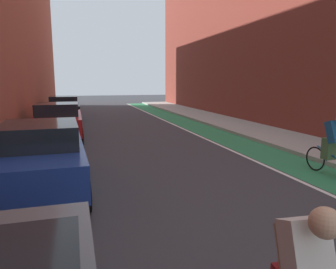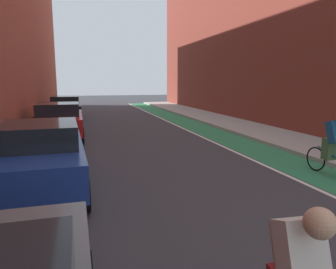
# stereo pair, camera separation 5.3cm
# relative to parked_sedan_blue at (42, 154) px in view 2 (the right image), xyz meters

# --- Properties ---
(ground_plane) EXTENTS (85.87, 85.87, 0.00)m
(ground_plane) POSITION_rel_parked_sedan_blue_xyz_m (3.34, 5.62, -0.79)
(ground_plane) COLOR #38383D
(bike_lane_paint) EXTENTS (1.60, 39.03, 0.00)m
(bike_lane_paint) POSITION_rel_parked_sedan_blue_xyz_m (6.94, 7.62, -0.79)
(bike_lane_paint) COLOR #2D8451
(bike_lane_paint) RESTS_ON ground
(lane_divider_stripe) EXTENTS (0.12, 39.03, 0.00)m
(lane_divider_stripe) POSITION_rel_parked_sedan_blue_xyz_m (6.04, 7.62, -0.78)
(lane_divider_stripe) COLOR white
(lane_divider_stripe) RESTS_ON ground
(sidewalk_right) EXTENTS (2.69, 39.03, 0.14)m
(sidewalk_right) POSITION_rel_parked_sedan_blue_xyz_m (9.08, 7.62, -0.72)
(sidewalk_right) COLOR #A8A59E
(sidewalk_right) RESTS_ON ground
(building_facade_right) EXTENTS (2.40, 35.03, 13.64)m
(building_facade_right) POSITION_rel_parked_sedan_blue_xyz_m (11.63, 9.62, 6.03)
(building_facade_right) COLOR brown
(building_facade_right) RESTS_ON ground
(parked_sedan_blue) EXTENTS (2.03, 4.71, 1.53)m
(parked_sedan_blue) POSITION_rel_parked_sedan_blue_xyz_m (0.00, 0.00, 0.00)
(parked_sedan_blue) COLOR navy
(parked_sedan_blue) RESTS_ON ground
(parked_sedan_red) EXTENTS (1.99, 4.54, 1.53)m
(parked_sedan_red) POSITION_rel_parked_sedan_blue_xyz_m (-0.00, 6.58, 0.00)
(parked_sedan_red) COLOR red
(parked_sedan_red) RESTS_ON ground
(parked_sedan_black) EXTENTS (1.95, 4.68, 1.53)m
(parked_sedan_black) POSITION_rel_parked_sedan_blue_xyz_m (-0.00, 13.25, 0.00)
(parked_sedan_black) COLOR black
(parked_sedan_black) RESTS_ON ground
(cyclist_mid) EXTENTS (0.48, 1.71, 1.61)m
(cyclist_mid) POSITION_rel_parked_sedan_blue_xyz_m (7.09, -1.05, 0.02)
(cyclist_mid) COLOR black
(cyclist_mid) RESTS_ON ground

